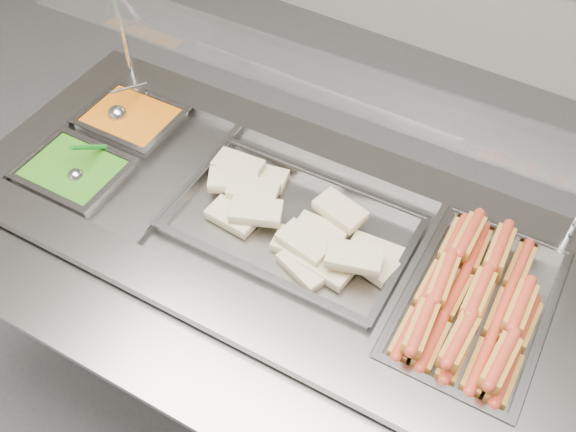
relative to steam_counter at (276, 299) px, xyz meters
The scene contains 12 objects.
ground 0.53m from the steam_counter, 105.75° to the right, with size 6.00×6.00×0.00m, color #4F4F52.
steam_counter is the anchor object (origin of this frame).
tray_rail 0.63m from the steam_counter, 87.31° to the right, with size 1.75×0.44×0.05m.
sneeze_guard 0.82m from the steam_counter, 92.70° to the left, with size 1.61×0.36×0.43m.
pan_hotdogs 0.72m from the steam_counter, ahead, with size 0.35×0.55×0.10m.
pan_wraps 0.41m from the steam_counter, ahead, with size 0.68×0.42×0.07m.
pan_beans 0.75m from the steam_counter, behind, with size 0.30×0.25×0.10m.
pan_peas 0.75m from the steam_counter, 164.64° to the right, with size 0.30×0.25×0.10m.
hotdogs_in_buns 0.74m from the steam_counter, ahead, with size 0.31×0.51×0.11m.
tortilla_wraps 0.45m from the steam_counter, ahead, with size 0.65×0.34×0.09m.
ladle 0.81m from the steam_counter, behind, with size 0.07×0.19×0.13m.
serving_spoon 0.76m from the steam_counter, 163.61° to the right, with size 0.05×0.17×0.14m.
Camera 1 is at (0.75, -0.69, 2.25)m, focal length 40.00 mm.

